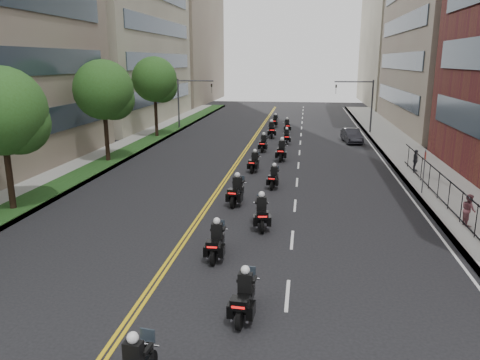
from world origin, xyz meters
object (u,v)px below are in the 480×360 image
object	(u,v)px
motorcycle_1	(244,298)
motorcycle_4	(237,192)
pedestrian_b	(469,210)
motorcycle_9	(287,137)
parked_sedan	(352,136)
motorcycle_11	(287,126)
motorcycle_2	(216,242)
motorcycle_8	(264,144)
motorcycle_12	(275,122)
motorcycle_7	(282,151)
motorcycle_6	(254,163)
pedestrian_c	(415,160)
motorcycle_5	(274,178)
motorcycle_3	(262,214)
motorcycle_10	(271,131)

from	to	relation	value
motorcycle_1	motorcycle_4	distance (m)	11.51
pedestrian_b	motorcycle_9	bearing A→B (deg)	17.49
motorcycle_9	parked_sedan	bearing A→B (deg)	10.78
motorcycle_11	motorcycle_2	bearing A→B (deg)	-100.12
motorcycle_8	motorcycle_2	bearing A→B (deg)	-86.59
motorcycle_8	motorcycle_12	bearing A→B (deg)	93.02
motorcycle_7	motorcycle_11	distance (m)	14.87
motorcycle_2	motorcycle_4	xyz separation A→B (m)	(-0.24, 7.15, 0.05)
motorcycle_9	motorcycle_11	bearing A→B (deg)	88.78
motorcycle_9	motorcycle_11	xyz separation A→B (m)	(-0.27, 7.27, 0.02)
motorcycle_1	motorcycle_6	bearing A→B (deg)	99.38
pedestrian_c	motorcycle_12	bearing A→B (deg)	27.33
motorcycle_4	motorcycle_5	world-z (taller)	motorcycle_4
pedestrian_c	motorcycle_7	bearing A→B (deg)	72.48
motorcycle_7	pedestrian_b	world-z (taller)	motorcycle_7
motorcycle_5	motorcycle_11	bearing A→B (deg)	95.50
motorcycle_3	motorcycle_5	size ratio (longest dim) A/B	1.13
motorcycle_10	motorcycle_5	bearing A→B (deg)	-92.21
motorcycle_5	motorcycle_9	bearing A→B (deg)	94.70
motorcycle_2	pedestrian_c	size ratio (longest dim) A/B	1.47
motorcycle_12	pedestrian_c	xyz separation A→B (m)	(11.09, -21.67, 0.26)
motorcycle_9	parked_sedan	size ratio (longest dim) A/B	0.53
motorcycle_10	motorcycle_7	bearing A→B (deg)	-88.50
motorcycle_2	motorcycle_10	bearing A→B (deg)	89.82
motorcycle_11	pedestrian_b	size ratio (longest dim) A/B	1.47
motorcycle_3	parked_sedan	size ratio (longest dim) A/B	0.58
motorcycle_8	motorcycle_12	distance (m)	15.19
motorcycle_3	motorcycle_8	world-z (taller)	motorcycle_3
motorcycle_6	motorcycle_9	world-z (taller)	motorcycle_6
motorcycle_1	pedestrian_b	xyz separation A→B (m)	(9.25, 9.15, 0.25)
motorcycle_4	motorcycle_9	distance (m)	19.52
motorcycle_2	pedestrian_b	world-z (taller)	pedestrian_b
motorcycle_2	motorcycle_12	distance (m)	37.66
parked_sedan	motorcycle_6	bearing A→B (deg)	-128.31
motorcycle_3	motorcycle_5	xyz separation A→B (m)	(0.07, 7.19, -0.08)
motorcycle_2	motorcycle_11	size ratio (longest dim) A/B	1.01
motorcycle_1	motorcycle_6	size ratio (longest dim) A/B	1.03
motorcycle_8	pedestrian_b	bearing A→B (deg)	-54.74
motorcycle_1	motorcycle_7	world-z (taller)	motorcycle_7
motorcycle_2	parked_sedan	xyz separation A→B (m)	(7.70, 28.10, 0.01)
motorcycle_7	parked_sedan	size ratio (longest dim) A/B	0.62
motorcycle_9	pedestrian_c	xyz separation A→B (m)	(9.28, -10.58, 0.28)
motorcycle_6	motorcycle_10	bearing A→B (deg)	96.31
motorcycle_2	pedestrian_c	world-z (taller)	pedestrian_c
motorcycle_12	parked_sedan	world-z (taller)	motorcycle_12
motorcycle_1	motorcycle_8	bearing A→B (deg)	97.96
pedestrian_b	parked_sedan	bearing A→B (deg)	2.14
motorcycle_1	motorcycle_9	size ratio (longest dim) A/B	1.04
parked_sedan	pedestrian_c	bearing A→B (deg)	-82.66
motorcycle_9	motorcycle_11	size ratio (longest dim) A/B	0.97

